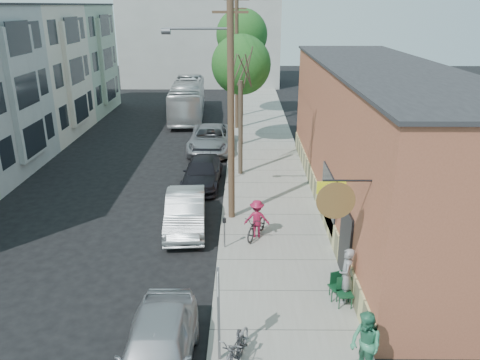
{
  "coord_description": "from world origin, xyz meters",
  "views": [
    {
      "loc": [
        2.98,
        -15.2,
        9.02
      ],
      "look_at": [
        2.81,
        4.8,
        1.5
      ],
      "focal_mm": 35.0,
      "sensor_mm": 36.0,
      "label": 1
    }
  ],
  "objects_px": {
    "bus": "(188,99)",
    "tree_leafy_far": "(242,35)",
    "car_1": "(185,212)",
    "sign_post": "(219,306)",
    "tree_leafy_mid": "(241,65)",
    "patio_chair_b": "(337,287)",
    "car_2": "(203,173)",
    "car_3": "(210,139)",
    "utility_pole_near": "(229,99)",
    "car_0": "(157,350)",
    "patron_green": "(365,345)",
    "parked_bike_b": "(237,346)",
    "parked_bike_a": "(236,354)",
    "patron_grey": "(346,275)",
    "cyclist": "(257,219)",
    "parking_meter_near": "(224,228)",
    "parking_meter_far": "(230,164)",
    "tree_bare": "(240,129)",
    "patio_chair_a": "(345,293)"
  },
  "relations": [
    {
      "from": "parking_meter_near",
      "to": "parked_bike_a",
      "type": "distance_m",
      "value": 6.56
    },
    {
      "from": "utility_pole_near",
      "to": "patron_grey",
      "type": "relative_size",
      "value": 5.41
    },
    {
      "from": "sign_post",
      "to": "parking_meter_near",
      "type": "xyz_separation_m",
      "value": [
        -0.1,
        6.14,
        -0.85
      ]
    },
    {
      "from": "patron_green",
      "to": "bus",
      "type": "distance_m",
      "value": 30.92
    },
    {
      "from": "car_1",
      "to": "car_3",
      "type": "bearing_deg",
      "value": 83.87
    },
    {
      "from": "patio_chair_b",
      "to": "cyclist",
      "type": "distance_m",
      "value": 4.97
    },
    {
      "from": "parking_meter_far",
      "to": "cyclist",
      "type": "distance_m",
      "value": 6.86
    },
    {
      "from": "car_2",
      "to": "bus",
      "type": "relative_size",
      "value": 0.43
    },
    {
      "from": "utility_pole_near",
      "to": "car_0",
      "type": "bearing_deg",
      "value": -99.63
    },
    {
      "from": "patron_grey",
      "to": "car_0",
      "type": "relative_size",
      "value": 0.4
    },
    {
      "from": "utility_pole_near",
      "to": "tree_bare",
      "type": "height_order",
      "value": "utility_pole_near"
    },
    {
      "from": "tree_leafy_mid",
      "to": "patio_chair_b",
      "type": "relative_size",
      "value": 8.15
    },
    {
      "from": "tree_leafy_mid",
      "to": "tree_leafy_far",
      "type": "bearing_deg",
      "value": 90.0
    },
    {
      "from": "tree_leafy_mid",
      "to": "tree_leafy_far",
      "type": "height_order",
      "value": "tree_leafy_far"
    },
    {
      "from": "sign_post",
      "to": "car_2",
      "type": "height_order",
      "value": "sign_post"
    },
    {
      "from": "tree_leafy_mid",
      "to": "car_3",
      "type": "xyz_separation_m",
      "value": [
        -2.0,
        -1.1,
        -4.59
      ]
    },
    {
      "from": "patron_green",
      "to": "car_2",
      "type": "distance_m",
      "value": 14.74
    },
    {
      "from": "car_1",
      "to": "patron_grey",
      "type": "bearing_deg",
      "value": -48.39
    },
    {
      "from": "tree_leafy_far",
      "to": "patio_chair_b",
      "type": "xyz_separation_m",
      "value": [
        3.17,
        -26.67,
        -6.13
      ]
    },
    {
      "from": "parking_meter_near",
      "to": "utility_pole_near",
      "type": "bearing_deg",
      "value": 87.15
    },
    {
      "from": "parking_meter_far",
      "to": "car_2",
      "type": "bearing_deg",
      "value": -159.94
    },
    {
      "from": "utility_pole_near",
      "to": "patio_chair_a",
      "type": "xyz_separation_m",
      "value": [
        3.75,
        -6.56,
        -4.82
      ]
    },
    {
      "from": "tree_leafy_mid",
      "to": "car_0",
      "type": "height_order",
      "value": "tree_leafy_mid"
    },
    {
      "from": "patio_chair_b",
      "to": "car_1",
      "type": "relative_size",
      "value": 0.19
    },
    {
      "from": "tree_leafy_far",
      "to": "car_2",
      "type": "relative_size",
      "value": 1.85
    },
    {
      "from": "car_2",
      "to": "car_3",
      "type": "bearing_deg",
      "value": 91.99
    },
    {
      "from": "cyclist",
      "to": "parked_bike_b",
      "type": "relative_size",
      "value": 0.9
    },
    {
      "from": "parking_meter_far",
      "to": "car_3",
      "type": "relative_size",
      "value": 0.21
    },
    {
      "from": "sign_post",
      "to": "patron_green",
      "type": "distance_m",
      "value": 3.8
    },
    {
      "from": "parking_meter_far",
      "to": "patio_chair_b",
      "type": "relative_size",
      "value": 1.41
    },
    {
      "from": "patron_grey",
      "to": "parked_bike_a",
      "type": "bearing_deg",
      "value": -37.76
    },
    {
      "from": "car_0",
      "to": "sign_post",
      "type": "bearing_deg",
      "value": 14.86
    },
    {
      "from": "parked_bike_b",
      "to": "car_0",
      "type": "xyz_separation_m",
      "value": [
        -2.01,
        -0.35,
        0.18
      ]
    },
    {
      "from": "utility_pole_near",
      "to": "car_0",
      "type": "distance_m",
      "value": 10.57
    },
    {
      "from": "car_1",
      "to": "sign_post",
      "type": "bearing_deg",
      "value": -81.81
    },
    {
      "from": "parking_meter_far",
      "to": "car_3",
      "type": "bearing_deg",
      "value": 104.48
    },
    {
      "from": "utility_pole_near",
      "to": "patron_grey",
      "type": "bearing_deg",
      "value": -58.83
    },
    {
      "from": "patio_chair_a",
      "to": "tree_bare",
      "type": "bearing_deg",
      "value": 101.36
    },
    {
      "from": "patio_chair_a",
      "to": "patron_grey",
      "type": "bearing_deg",
      "value": 73.41
    },
    {
      "from": "parked_bike_b",
      "to": "car_3",
      "type": "relative_size",
      "value": 0.3
    },
    {
      "from": "utility_pole_near",
      "to": "patron_grey",
      "type": "distance_m",
      "value": 8.54
    },
    {
      "from": "parked_bike_a",
      "to": "car_3",
      "type": "relative_size",
      "value": 0.29
    },
    {
      "from": "car_1",
      "to": "car_2",
      "type": "height_order",
      "value": "car_1"
    },
    {
      "from": "bus",
      "to": "tree_leafy_far",
      "type": "bearing_deg",
      "value": -3.08
    },
    {
      "from": "patron_grey",
      "to": "car_3",
      "type": "height_order",
      "value": "patron_grey"
    },
    {
      "from": "tree_leafy_mid",
      "to": "car_1",
      "type": "relative_size",
      "value": 1.54
    },
    {
      "from": "parking_meter_near",
      "to": "car_0",
      "type": "bearing_deg",
      "value": -102.47
    },
    {
      "from": "parked_bike_a",
      "to": "car_3",
      "type": "xyz_separation_m",
      "value": [
        -1.99,
        19.81,
        0.16
      ]
    },
    {
      "from": "patio_chair_b",
      "to": "parked_bike_b",
      "type": "bearing_deg",
      "value": -157.76
    },
    {
      "from": "car_1",
      "to": "patron_green",
      "type": "bearing_deg",
      "value": -61.92
    }
  ]
}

